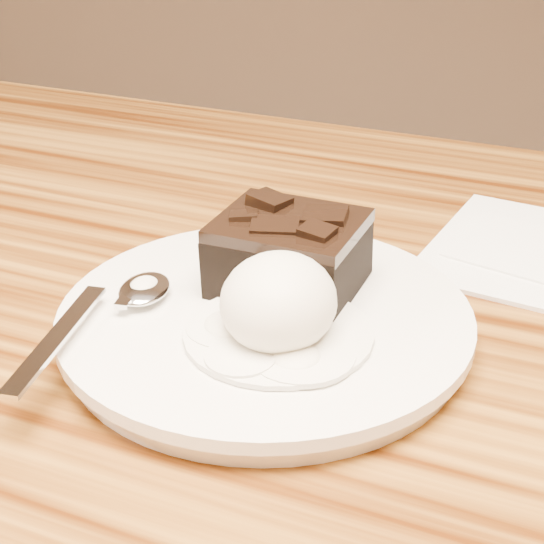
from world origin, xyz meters
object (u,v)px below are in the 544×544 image
at_px(plate, 265,325).
at_px(ice_cream_scoop, 279,302).
at_px(brownie, 289,258).
at_px(spoon, 145,292).

bearing_deg(plate, ice_cream_scoop, -52.44).
distance_m(brownie, ice_cream_scoop, 0.06).
bearing_deg(brownie, spoon, -146.74).
bearing_deg(spoon, plate, 0.81).
relative_size(brownie, ice_cream_scoop, 1.23).
height_order(plate, spoon, spoon).
bearing_deg(plate, spoon, -168.18).
bearing_deg(spoon, brownie, 22.25).
distance_m(ice_cream_scoop, spoon, 0.09).
bearing_deg(spoon, ice_cream_scoop, -16.66).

